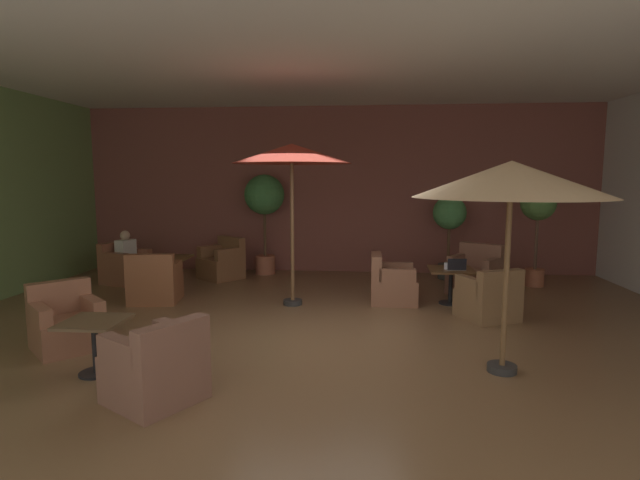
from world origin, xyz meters
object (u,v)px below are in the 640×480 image
Objects in this scene: armchair_mid_center_north at (222,263)px; iced_drink_cup at (446,266)px; armchair_front_right_north at (156,369)px; patio_umbrella_center_beige at (292,155)px; potted_tree_mid_left at (449,221)px; cafe_table_front_left at (451,276)px; armchair_mid_center_south at (155,283)px; cafe_table_mid_center at (172,264)px; armchair_front_left_north at (489,300)px; armchair_front_left_east at (475,276)px; armchair_front_left_south at (391,284)px; patio_umbrella_tall_red at (511,181)px; open_laptop at (456,267)px; armchair_front_right_east at (66,324)px; patron_blue_shirt at (126,248)px; potted_tree_left_corner at (265,202)px; cafe_table_front_right at (95,334)px; potted_tree_mid_right at (538,214)px; armchair_mid_center_east at (125,267)px.

iced_drink_cup is at bearing -22.21° from armchair_mid_center_north.
patio_umbrella_center_beige is (0.77, 3.72, 2.17)m from armchair_front_right_north.
cafe_table_front_left is at bearing -98.15° from potted_tree_mid_left.
armchair_mid_center_south is 4.98m from iced_drink_cup.
armchair_mid_center_south is at bearing -81.89° from cafe_table_mid_center.
armchair_front_left_north is 1.35× the size of cafe_table_mid_center.
armchair_front_left_east reaches higher than armchair_front_left_south.
iced_drink_cup is at bearing 92.88° from patio_umbrella_tall_red.
patio_umbrella_tall_red is (-0.35, -2.07, 1.80)m from armchair_front_left_north.
armchair_front_right_north reaches higher than cafe_table_front_left.
armchair_front_right_north reaches higher than open_laptop.
armchair_front_right_east is at bearing -152.80° from iced_drink_cup.
patron_blue_shirt is at bearing 162.89° from armchair_front_left_north.
armchair_front_left_east reaches higher than iced_drink_cup.
iced_drink_cup is at bearing -9.66° from cafe_table_mid_center.
patio_umbrella_center_beige is 1.22× the size of potted_tree_left_corner.
armchair_front_right_east is at bearing -93.51° from armchair_mid_center_south.
armchair_mid_center_south is (-4.05, -0.36, 0.02)m from armchair_front_left_south.
cafe_table_front_left is 0.71× the size of armchair_front_right_east.
armchair_mid_center_south is 6.01m from patio_umbrella_tall_red.
cafe_table_front_right is at bearing -67.28° from patron_blue_shirt.
armchair_front_left_north is 3.00× the size of open_laptop.
patron_blue_shirt reaches higher than armchair_front_left_north.
cafe_table_mid_center is 5.72m from potted_tree_mid_left.
potted_tree_mid_left is 2.72× the size of patron_blue_shirt.
patron_blue_shirt is (-2.86, 5.18, 0.38)m from armchair_front_right_north.
armchair_mid_center_north is 6.78m from patio_umbrella_tall_red.
armchair_mid_center_north is at bearing 74.65° from armchair_mid_center_south.
iced_drink_cup is (-0.09, -0.05, 0.19)m from cafe_table_front_left.
cafe_table_front_right is at bearing -77.75° from armchair_mid_center_south.
cafe_table_mid_center is (-0.84, 4.26, 0.00)m from cafe_table_front_right.
armchair_mid_center_east is at bearing -177.25° from potted_tree_mid_right.
armchair_front_left_south is 4.06m from armchair_mid_center_south.
armchair_front_left_east is 1.01× the size of armchair_mid_center_north.
potted_tree_mid_right reaches higher than cafe_table_front_right.
potted_tree_mid_right is at bearing -1.53° from armchair_mid_center_north.
armchair_front_right_north is 4.38m from patio_umbrella_center_beige.
armchair_front_right_north is 5.93m from patron_blue_shirt.
cafe_table_front_left is 0.85× the size of armchair_mid_center_south.
cafe_table_mid_center is 0.27× the size of patio_umbrella_center_beige.
cafe_table_front_right is 0.89× the size of cafe_table_mid_center.
armchair_front_right_north is at bearing -31.82° from cafe_table_front_right.
patio_umbrella_tall_red is 21.00× the size of iced_drink_cup.
armchair_front_right_north is 1.45× the size of cafe_table_mid_center.
patio_umbrella_center_beige reaches higher than iced_drink_cup.
potted_tree_left_corner reaches higher than armchair_front_right_north.
armchair_mid_center_south is at bearing 113.67° from armchair_front_right_north.
potted_tree_left_corner reaches higher than armchair_mid_center_south.
armchair_front_left_north is at bearing -17.07° from cafe_table_mid_center.
armchair_mid_center_east is 8.32m from potted_tree_mid_right.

